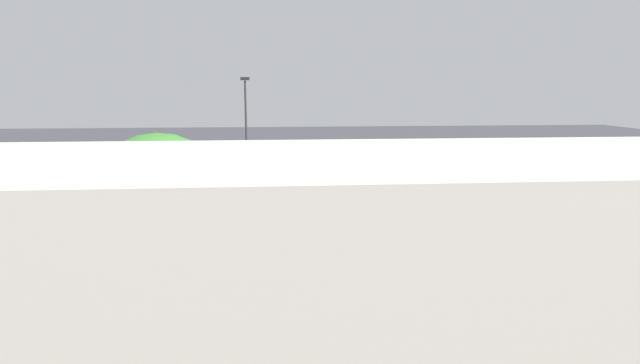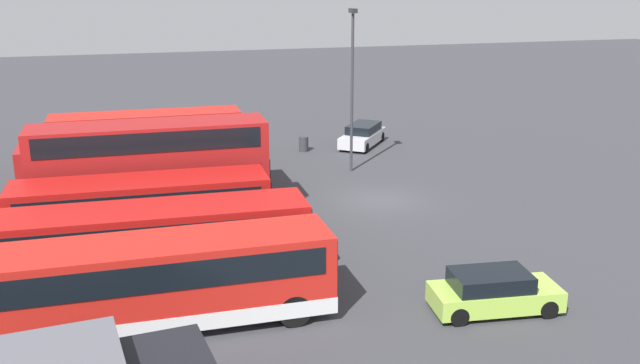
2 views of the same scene
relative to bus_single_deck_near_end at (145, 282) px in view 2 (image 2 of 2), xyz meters
The scene contains 12 objects.
ground_plane 15.93m from the bus_single_deck_near_end, 48.00° to the right, with size 140.00×140.00×0.00m, color #38383D.
bus_single_deck_near_end is the anchor object (origin of this frame).
bus_single_deck_second 3.45m from the bus_single_deck_near_end, ahead, with size 2.87×11.60×2.95m.
bus_single_deck_third 7.21m from the bus_single_deck_near_end, ahead, with size 2.80×10.42×2.95m.
bus_double_decker_fourth 10.69m from the bus_single_deck_near_end, ahead, with size 2.67×10.58×4.55m.
bus_single_deck_fifth 14.27m from the bus_single_deck_near_end, ahead, with size 2.82×12.10×2.95m.
bus_single_deck_sixth 17.80m from the bus_single_deck_near_end, ahead, with size 2.71×10.48×2.95m.
bus_single_deck_seventh 21.51m from the bus_single_deck_near_end, ahead, with size 2.62×11.17×2.95m.
car_hatchback_silver 11.51m from the bus_single_deck_near_end, 99.04° to the right, with size 2.19×4.46×1.43m.
car_small_green 26.30m from the bus_single_deck_near_end, 33.71° to the right, with size 4.70×4.17×1.43m.
lamp_post_tall 20.48m from the bus_single_deck_near_end, 36.52° to the right, with size 0.70×0.30×9.10m.
waste_bin_yellow 23.87m from the bus_single_deck_near_end, 26.10° to the right, with size 0.60×0.60×0.95m, color #333338.
Camera 2 is at (-32.18, 11.89, 11.17)m, focal length 40.25 mm.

